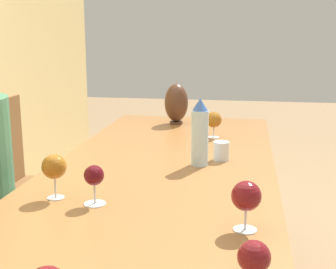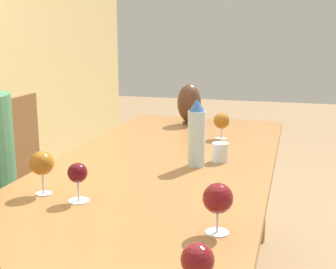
{
  "view_description": "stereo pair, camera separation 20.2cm",
  "coord_description": "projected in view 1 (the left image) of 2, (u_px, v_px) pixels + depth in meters",
  "views": [
    {
      "loc": [
        -1.73,
        -0.33,
        1.29
      ],
      "look_at": [
        0.22,
        0.0,
        0.85
      ],
      "focal_mm": 50.0,
      "sensor_mm": 36.0,
      "label": 1
    },
    {
      "loc": [
        -1.68,
        -0.53,
        1.29
      ],
      "look_at": [
        0.22,
        0.0,
        0.85
      ],
      "focal_mm": 50.0,
      "sensor_mm": 36.0,
      "label": 2
    }
  ],
  "objects": [
    {
      "name": "dining_table",
      "position": [
        159.0,
        189.0,
        1.85
      ],
      "size": [
        2.36,
        0.91,
        0.75
      ],
      "color": "#936033",
      "rests_on": "ground_plane"
    },
    {
      "name": "water_bottle",
      "position": [
        200.0,
        133.0,
        1.89
      ],
      "size": [
        0.07,
        0.07,
        0.28
      ],
      "color": "silver",
      "rests_on": "dining_table"
    },
    {
      "name": "water_tumbler",
      "position": [
        221.0,
        151.0,
        1.98
      ],
      "size": [
        0.07,
        0.07,
        0.08
      ],
      "color": "silver",
      "rests_on": "dining_table"
    },
    {
      "name": "vase",
      "position": [
        176.0,
        103.0,
        2.73
      ],
      "size": [
        0.14,
        0.14,
        0.24
      ],
      "color": "#4C2D1E",
      "rests_on": "dining_table"
    },
    {
      "name": "wine_glass_1",
      "position": [
        214.0,
        120.0,
        2.39
      ],
      "size": [
        0.08,
        0.08,
        0.13
      ],
      "color": "silver",
      "rests_on": "dining_table"
    },
    {
      "name": "wine_glass_2",
      "position": [
        254.0,
        259.0,
        0.94
      ],
      "size": [
        0.07,
        0.07,
        0.13
      ],
      "color": "silver",
      "rests_on": "dining_table"
    },
    {
      "name": "wine_glass_3",
      "position": [
        54.0,
        167.0,
        1.52
      ],
      "size": [
        0.08,
        0.08,
        0.15
      ],
      "color": "silver",
      "rests_on": "dining_table"
    },
    {
      "name": "wine_glass_4",
      "position": [
        94.0,
        177.0,
        1.47
      ],
      "size": [
        0.07,
        0.07,
        0.13
      ],
      "color": "silver",
      "rests_on": "dining_table"
    },
    {
      "name": "wine_glass_5",
      "position": [
        246.0,
        197.0,
        1.27
      ],
      "size": [
        0.08,
        0.08,
        0.14
      ],
      "color": "silver",
      "rests_on": "dining_table"
    },
    {
      "name": "chair_far",
      "position": [
        27.0,
        180.0,
        2.53
      ],
      "size": [
        0.44,
        0.44,
        0.93
      ],
      "color": "brown",
      "rests_on": "ground_plane"
    }
  ]
}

